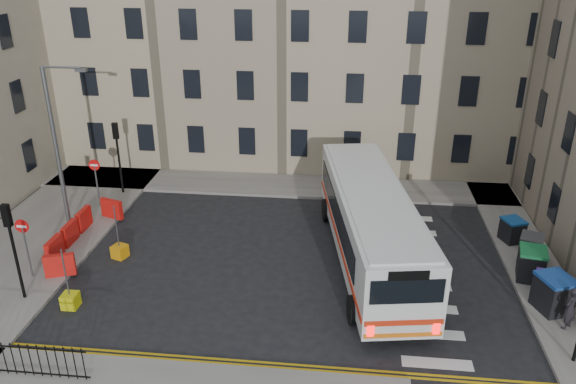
% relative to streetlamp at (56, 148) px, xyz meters
% --- Properties ---
extents(ground, '(120.00, 120.00, 0.00)m').
position_rel_streetlamp_xyz_m(ground, '(13.00, -2.00, -4.34)').
color(ground, black).
rests_on(ground, ground).
extents(pavement_north, '(36.00, 3.20, 0.15)m').
position_rel_streetlamp_xyz_m(pavement_north, '(7.00, 6.60, -4.26)').
color(pavement_north, slate).
rests_on(pavement_north, ground).
extents(pavement_east, '(2.40, 26.00, 0.15)m').
position_rel_streetlamp_xyz_m(pavement_east, '(22.00, 2.00, -4.26)').
color(pavement_east, slate).
rests_on(pavement_east, ground).
extents(pavement_west, '(6.00, 22.00, 0.15)m').
position_rel_streetlamp_xyz_m(pavement_west, '(-1.00, -1.00, -4.26)').
color(pavement_west, slate).
rests_on(pavement_west, ground).
extents(terrace_north, '(38.30, 10.80, 17.20)m').
position_rel_streetlamp_xyz_m(terrace_north, '(6.00, 13.50, 4.28)').
color(terrace_north, tan).
rests_on(terrace_north, ground).
extents(traffic_light_nw, '(0.28, 0.22, 4.10)m').
position_rel_streetlamp_xyz_m(traffic_light_nw, '(1.00, 4.50, -1.47)').
color(traffic_light_nw, black).
rests_on(traffic_light_nw, pavement_west).
extents(traffic_light_sw, '(0.28, 0.22, 4.10)m').
position_rel_streetlamp_xyz_m(traffic_light_sw, '(1.00, -6.00, -1.47)').
color(traffic_light_sw, black).
rests_on(traffic_light_sw, pavement_west).
extents(streetlamp, '(0.50, 0.22, 8.14)m').
position_rel_streetlamp_xyz_m(streetlamp, '(0.00, 0.00, 0.00)').
color(streetlamp, '#595B5E').
rests_on(streetlamp, pavement_west).
extents(no_entry_north, '(0.60, 0.08, 3.00)m').
position_rel_streetlamp_xyz_m(no_entry_north, '(0.50, 2.50, -2.26)').
color(no_entry_north, '#595B5E').
rests_on(no_entry_north, pavement_west).
extents(no_entry_south, '(0.60, 0.08, 3.00)m').
position_rel_streetlamp_xyz_m(no_entry_south, '(0.50, -4.50, -2.26)').
color(no_entry_south, '#595B5E').
rests_on(no_entry_south, pavement_west).
extents(roadworks_barriers, '(1.66, 6.26, 1.00)m').
position_rel_streetlamp_xyz_m(roadworks_barriers, '(1.16, -1.50, -3.69)').
color(roadworks_barriers, red).
rests_on(roadworks_barriers, pavement_west).
extents(bus, '(4.90, 12.90, 3.43)m').
position_rel_streetlamp_xyz_m(bus, '(14.78, -1.40, -2.36)').
color(bus, silver).
rests_on(bus, ground).
extents(wheelie_bin_a, '(1.53, 1.63, 1.45)m').
position_rel_streetlamp_xyz_m(wheelie_bin_a, '(21.74, -4.54, -3.45)').
color(wheelie_bin_a, black).
rests_on(wheelie_bin_a, pavement_east).
extents(wheelie_bin_b, '(1.13, 1.23, 1.14)m').
position_rel_streetlamp_xyz_m(wheelie_bin_b, '(21.69, -3.92, -3.61)').
color(wheelie_bin_b, black).
rests_on(wheelie_bin_b, pavement_east).
extents(wheelie_bin_c, '(1.33, 1.46, 1.37)m').
position_rel_streetlamp_xyz_m(wheelie_bin_c, '(21.52, -2.33, -3.49)').
color(wheelie_bin_c, black).
rests_on(wheelie_bin_c, pavement_east).
extents(wheelie_bin_d, '(1.29, 1.37, 1.21)m').
position_rel_streetlamp_xyz_m(wheelie_bin_d, '(21.93, -0.79, -3.58)').
color(wheelie_bin_d, black).
rests_on(wheelie_bin_d, pavement_east).
extents(wheelie_bin_e, '(1.19, 1.27, 1.13)m').
position_rel_streetlamp_xyz_m(wheelie_bin_e, '(21.59, 0.99, -3.62)').
color(wheelie_bin_e, black).
rests_on(wheelie_bin_e, pavement_east).
extents(pedestrian, '(0.73, 0.73, 1.71)m').
position_rel_streetlamp_xyz_m(pedestrian, '(21.95, -5.67, -3.33)').
color(pedestrian, black).
rests_on(pedestrian, pavement_east).
extents(bollard_yellow, '(0.77, 0.77, 0.60)m').
position_rel_streetlamp_xyz_m(bollard_yellow, '(3.52, -2.31, -4.04)').
color(bollard_yellow, orange).
rests_on(bollard_yellow, ground).
extents(bollard_chevron, '(0.61, 0.61, 0.60)m').
position_rel_streetlamp_xyz_m(bollard_chevron, '(3.06, -6.24, -4.04)').
color(bollard_chevron, '#C3C00B').
rests_on(bollard_chevron, ground).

